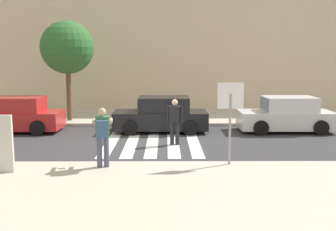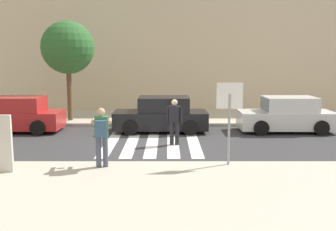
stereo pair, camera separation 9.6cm
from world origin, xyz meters
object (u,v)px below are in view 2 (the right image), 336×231
(stop_sign, at_px, (230,105))
(parked_car_red, at_px, (16,115))
(street_tree_west, at_px, (68,48))
(pedestrian_crossing, at_px, (175,119))
(parked_car_black, at_px, (162,115))
(parked_car_white, at_px, (287,115))
(photographer_with_backpack, at_px, (102,132))

(stop_sign, distance_m, parked_car_red, 10.38)
(stop_sign, height_order, street_tree_west, street_tree_west)
(pedestrian_crossing, height_order, street_tree_west, street_tree_west)
(pedestrian_crossing, relative_size, street_tree_west, 0.35)
(parked_car_black, distance_m, street_tree_west, 5.98)
(pedestrian_crossing, relative_size, parked_car_red, 0.42)
(stop_sign, height_order, parked_car_white, stop_sign)
(parked_car_red, relative_size, parked_car_white, 1.00)
(stop_sign, bearing_deg, parked_car_black, 109.62)
(photographer_with_backpack, xyz_separation_m, parked_car_white, (7.15, 6.12, -0.44))
(pedestrian_crossing, xyz_separation_m, parked_car_red, (-6.97, 2.62, -0.25))
(street_tree_west, bearing_deg, photographer_with_backpack, -70.45)
(parked_car_white, bearing_deg, photographer_with_backpack, -139.47)
(pedestrian_crossing, relative_size, parked_car_white, 0.42)
(stop_sign, bearing_deg, parked_car_red, 145.67)
(pedestrian_crossing, bearing_deg, photographer_with_backpack, -121.58)
(parked_car_black, height_order, parked_car_white, same)
(parked_car_black, bearing_deg, street_tree_west, 153.21)
(parked_car_red, xyz_separation_m, street_tree_west, (1.82, 2.33, 2.99))
(photographer_with_backpack, bearing_deg, parked_car_white, 40.53)
(stop_sign, xyz_separation_m, parked_car_white, (3.46, 5.82, -1.18))
(photographer_with_backpack, bearing_deg, street_tree_west, 109.55)
(street_tree_west, bearing_deg, parked_car_white, -12.94)
(street_tree_west, bearing_deg, parked_car_red, -128.00)
(parked_car_white, xyz_separation_m, street_tree_west, (-10.16, 2.33, 2.99))
(photographer_with_backpack, distance_m, pedestrian_crossing, 4.11)
(pedestrian_crossing, height_order, parked_car_white, pedestrian_crossing)
(parked_car_red, bearing_deg, pedestrian_crossing, -20.62)
(parked_car_white, distance_m, street_tree_west, 10.84)
(pedestrian_crossing, bearing_deg, street_tree_west, 136.09)
(parked_car_black, xyz_separation_m, street_tree_west, (-4.62, 2.33, 2.99))
(stop_sign, relative_size, street_tree_west, 0.49)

